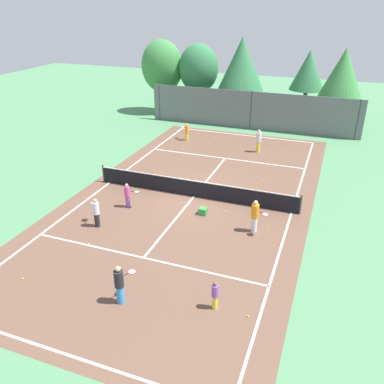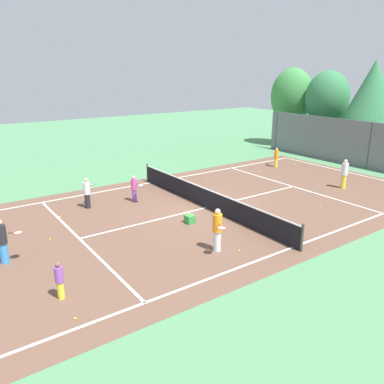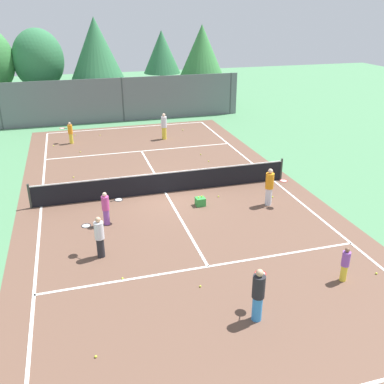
# 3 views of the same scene
# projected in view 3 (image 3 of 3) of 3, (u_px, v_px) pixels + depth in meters

# --- Properties ---
(ground_plane) EXTENTS (80.00, 80.00, 0.00)m
(ground_plane) POSITION_uv_depth(u_px,v_px,m) (165.00, 193.00, 19.82)
(ground_plane) COLOR #4C8456
(court_surface) EXTENTS (13.00, 25.00, 0.01)m
(court_surface) POSITION_uv_depth(u_px,v_px,m) (165.00, 193.00, 19.82)
(court_surface) COLOR brown
(court_surface) RESTS_ON ground_plane
(tennis_net) EXTENTS (11.90, 0.10, 1.10)m
(tennis_net) POSITION_uv_depth(u_px,v_px,m) (165.00, 182.00, 19.62)
(tennis_net) COLOR #333833
(tennis_net) RESTS_ON ground_plane
(perimeter_fence) EXTENTS (18.00, 0.12, 3.20)m
(perimeter_fence) POSITION_uv_depth(u_px,v_px,m) (123.00, 100.00, 31.51)
(perimeter_fence) COLOR slate
(perimeter_fence) RESTS_ON ground_plane
(tree_1) EXTENTS (3.05, 3.05, 6.18)m
(tree_1) POSITION_uv_depth(u_px,v_px,m) (162.00, 52.00, 35.13)
(tree_1) COLOR brown
(tree_1) RESTS_ON ground_plane
(tree_2) EXTENTS (3.52, 3.52, 6.67)m
(tree_2) POSITION_uv_depth(u_px,v_px,m) (202.00, 50.00, 34.15)
(tree_2) COLOR brown
(tree_2) RESTS_ON ground_plane
(tree_3) EXTENTS (4.06, 4.06, 7.29)m
(tree_3) POSITION_uv_depth(u_px,v_px,m) (96.00, 49.00, 31.54)
(tree_3) COLOR brown
(tree_3) RESTS_ON ground_plane
(tree_4) EXTENTS (3.66, 3.17, 6.55)m
(tree_4) POSITION_uv_depth(u_px,v_px,m) (38.00, 60.00, 31.27)
(tree_4) COLOR brown
(tree_4) RESTS_ON ground_plane
(player_0) EXTENTS (0.84, 0.65, 1.36)m
(player_0) POSITION_uv_depth(u_px,v_px,m) (70.00, 133.00, 26.62)
(player_0) COLOR yellow
(player_0) RESTS_ON ground_plane
(player_1) EXTENTS (0.79, 0.80, 1.52)m
(player_1) POSITION_uv_depth(u_px,v_px,m) (99.00, 236.00, 14.47)
(player_1) COLOR #232328
(player_1) RESTS_ON ground_plane
(player_2) EXTENTS (0.93, 0.62, 1.67)m
(player_2) POSITION_uv_depth(u_px,v_px,m) (270.00, 186.00, 18.28)
(player_2) COLOR silver
(player_2) RESTS_ON ground_plane
(player_3) EXTENTS (0.67, 0.90, 1.63)m
(player_3) POSITION_uv_depth(u_px,v_px,m) (258.00, 294.00, 11.49)
(player_3) COLOR #388CD8
(player_3) RESTS_ON ground_plane
(player_4) EXTENTS (0.36, 0.36, 1.69)m
(player_4) POSITION_uv_depth(u_px,v_px,m) (164.00, 126.00, 27.44)
(player_4) COLOR yellow
(player_4) RESTS_ON ground_plane
(player_5) EXTENTS (0.25, 0.25, 1.19)m
(player_5) POSITION_uv_depth(u_px,v_px,m) (345.00, 264.00, 13.25)
(player_5) COLOR yellow
(player_5) RESTS_ON ground_plane
(player_6) EXTENTS (0.88, 0.45, 1.38)m
(player_6) POSITION_uv_depth(u_px,v_px,m) (106.00, 208.00, 16.67)
(player_6) COLOR purple
(player_6) RESTS_ON ground_plane
(ball_crate) EXTENTS (0.41, 0.38, 0.43)m
(ball_crate) POSITION_uv_depth(u_px,v_px,m) (200.00, 202.00, 18.48)
(ball_crate) COLOR green
(ball_crate) RESTS_ON ground_plane
(tennis_ball_0) EXTENTS (0.07, 0.07, 0.07)m
(tennis_ball_0) POSITION_uv_depth(u_px,v_px,m) (122.00, 278.00, 13.53)
(tennis_ball_0) COLOR #CCE533
(tennis_ball_0) RESTS_ON ground_plane
(tennis_ball_1) EXTENTS (0.07, 0.07, 0.07)m
(tennis_ball_1) POSITION_uv_depth(u_px,v_px,m) (96.00, 357.00, 10.51)
(tennis_ball_1) COLOR #CCE533
(tennis_ball_1) RESTS_ON ground_plane
(tennis_ball_2) EXTENTS (0.07, 0.07, 0.07)m
(tennis_ball_2) POSITION_uv_depth(u_px,v_px,m) (74.00, 177.00, 21.51)
(tennis_ball_2) COLOR #CCE533
(tennis_ball_2) RESTS_ON ground_plane
(tennis_ball_3) EXTENTS (0.07, 0.07, 0.07)m
(tennis_ball_3) POSITION_uv_depth(u_px,v_px,m) (376.00, 273.00, 13.78)
(tennis_ball_3) COLOR #CCE533
(tennis_ball_3) RESTS_ON ground_plane
(tennis_ball_4) EXTENTS (0.07, 0.07, 0.07)m
(tennis_ball_4) POSITION_uv_depth(u_px,v_px,m) (200.00, 286.00, 13.15)
(tennis_ball_4) COLOR #CCE533
(tennis_ball_4) RESTS_ON ground_plane
(tennis_ball_5) EXTENTS (0.07, 0.07, 0.07)m
(tennis_ball_5) POSITION_uv_depth(u_px,v_px,m) (201.00, 154.00, 24.81)
(tennis_ball_5) COLOR #CCE533
(tennis_ball_5) RESTS_ON ground_plane
(tennis_ball_6) EXTENTS (0.07, 0.07, 0.07)m
(tennis_ball_6) POSITION_uv_depth(u_px,v_px,m) (218.00, 196.00, 19.34)
(tennis_ball_6) COLOR #CCE533
(tennis_ball_6) RESTS_ON ground_plane
(tennis_ball_7) EXTENTS (0.07, 0.07, 0.07)m
(tennis_ball_7) POSITION_uv_depth(u_px,v_px,m) (80.00, 152.00, 25.24)
(tennis_ball_7) COLOR #CCE533
(tennis_ball_7) RESTS_ON ground_plane
(tennis_ball_8) EXTENTS (0.07, 0.07, 0.07)m
(tennis_ball_8) POSITION_uv_depth(u_px,v_px,m) (209.00, 161.00, 23.72)
(tennis_ball_8) COLOR #CCE533
(tennis_ball_8) RESTS_ON ground_plane
(tennis_ball_9) EXTENTS (0.07, 0.07, 0.07)m
(tennis_ball_9) POSITION_uv_depth(u_px,v_px,m) (54.00, 146.00, 26.34)
(tennis_ball_9) COLOR #CCE533
(tennis_ball_9) RESTS_ON ground_plane
(tennis_ball_10) EXTENTS (0.07, 0.07, 0.07)m
(tennis_ball_10) POSITION_uv_depth(u_px,v_px,m) (75.00, 135.00, 28.52)
(tennis_ball_10) COLOR #CCE533
(tennis_ball_10) RESTS_ON ground_plane
(tennis_ball_11) EXTENTS (0.07, 0.07, 0.07)m
(tennis_ball_11) POSITION_uv_depth(u_px,v_px,m) (100.00, 135.00, 28.53)
(tennis_ball_11) COLOR #CCE533
(tennis_ball_11) RESTS_ON ground_plane
(tennis_ball_12) EXTENTS (0.07, 0.07, 0.07)m
(tennis_ball_12) POSITION_uv_depth(u_px,v_px,m) (183.00, 130.00, 29.69)
(tennis_ball_12) COLOR #CCE533
(tennis_ball_12) RESTS_ON ground_plane
(tennis_ball_13) EXTENTS (0.07, 0.07, 0.07)m
(tennis_ball_13) POSITION_uv_depth(u_px,v_px,m) (272.00, 197.00, 19.30)
(tennis_ball_13) COLOR #CCE533
(tennis_ball_13) RESTS_ON ground_plane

